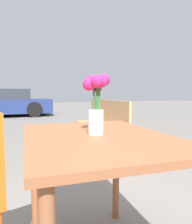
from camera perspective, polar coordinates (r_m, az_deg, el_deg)
table_front at (r=1.15m, az=0.21°, el=-11.27°), size 0.80×1.05×0.74m
flower_vase at (r=1.12m, az=0.03°, el=2.22°), size 0.14×0.13×0.31m
bench_middle at (r=3.37m, az=1.55°, el=-3.51°), size 0.49×1.53×0.85m
parked_car at (r=9.70m, az=-23.36°, el=2.15°), size 3.85×1.89×1.11m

